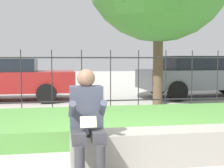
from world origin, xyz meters
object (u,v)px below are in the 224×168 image
at_px(car_parked_right, 203,75).
at_px(car_parked_left, 0,78).
at_px(stone_bench, 159,148).
at_px(person_seated_reader, 87,119).

relative_size(car_parked_right, car_parked_left, 1.00).
height_order(stone_bench, car_parked_left, car_parked_left).
height_order(stone_bench, car_parked_right, car_parked_right).
relative_size(stone_bench, person_seated_reader, 1.84).
distance_m(stone_bench, car_parked_right, 7.56).
xyz_separation_m(stone_bench, person_seated_reader, (-0.96, -0.27, 0.48)).
bearing_deg(person_seated_reader, car_parked_left, 107.41).
bearing_deg(car_parked_left, car_parked_right, 0.01).
bearing_deg(person_seated_reader, car_parked_right, 55.04).
bearing_deg(stone_bench, car_parked_right, 59.82).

